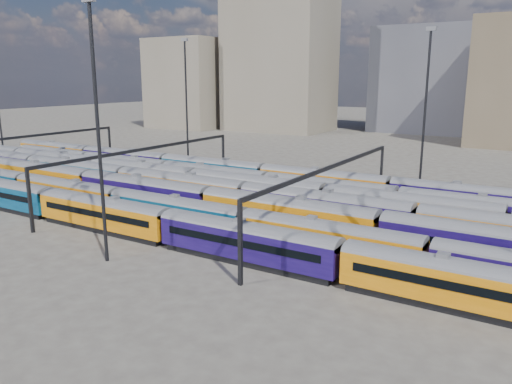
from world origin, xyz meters
The scene contains 14 objects.
ground centered at (0.00, 0.00, 0.00)m, with size 500.00×500.00×0.00m, color #46413B.
rake_0 centered at (-2.84, -15.00, 2.65)m, with size 122.86×3.00×5.04m.
rake_1 centered at (-5.95, -10.00, 2.57)m, with size 139.52×2.92×4.90m.
rake_2 centered at (-4.68, -5.00, 2.92)m, with size 135.11×3.29×5.56m.
rake_3 centered at (-2.26, 0.00, 2.93)m, with size 135.48×3.30×5.58m.
rake_4 centered at (-3.88, 5.00, 2.85)m, with size 154.10×3.22×5.43m.
rake_5 centered at (-4.75, 10.00, 2.61)m, with size 121.13×2.95×4.97m.
rake_6 centered at (-8.34, 15.00, 2.75)m, with size 127.38×3.11×5.23m.
gantry_0 centered at (-50.00, 0.00, 6.79)m, with size 0.35×40.35×8.03m.
gantry_1 centered at (-20.00, 0.00, 6.79)m, with size 0.35×40.35×8.03m.
gantry_2 centered at (10.00, 0.00, 6.79)m, with size 0.35×40.35×8.03m.
mast_1 centered at (-30.00, 22.00, 13.97)m, with size 1.40×0.50×25.60m.
mast_2 centered at (-5.00, -22.00, 13.97)m, with size 1.40×0.50×25.60m.
mast_3 centered at (15.00, 24.00, 13.97)m, with size 1.40×0.50×25.60m.
Camera 1 is at (33.12, -55.09, 18.29)m, focal length 35.00 mm.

